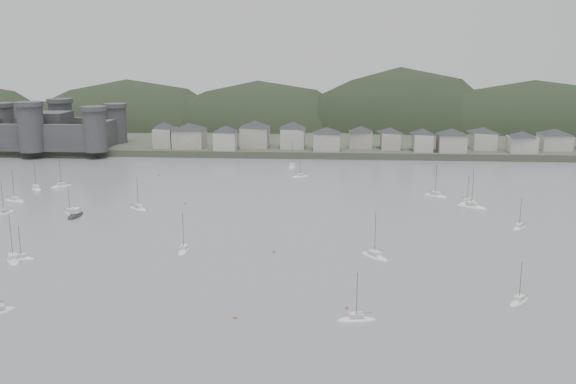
{
  "coord_description": "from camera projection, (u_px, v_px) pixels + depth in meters",
  "views": [
    {
      "loc": [
        13.62,
        -110.71,
        46.82
      ],
      "look_at": [
        0.0,
        75.0,
        6.0
      ],
      "focal_mm": 40.35,
      "sensor_mm": 36.0,
      "label": 1
    }
  ],
  "objects": [
    {
      "name": "forested_ridge",
      "position": [
        320.0,
        151.0,
        383.37
      ],
      "size": [
        851.55,
        103.94,
        102.57
      ],
      "color": "black",
      "rests_on": "ground"
    },
    {
      "name": "ground",
      "position": [
        258.0,
        311.0,
        118.85
      ],
      "size": [
        900.0,
        900.0,
        0.0
      ],
      "primitive_type": "plane",
      "color": "slate",
      "rests_on": "ground"
    },
    {
      "name": "sailboat_lead",
      "position": [
        21.0,
        258.0,
        148.27
      ],
      "size": [
        6.21,
        2.0,
        8.53
      ],
      "rotation": [
        0.0,
        0.0,
        1.57
      ],
      "color": "white",
      "rests_on": "ground"
    },
    {
      "name": "moored_fleet",
      "position": [
        247.0,
        218.0,
        183.62
      ],
      "size": [
        231.88,
        162.42,
        12.9
      ],
      "color": "white",
      "rests_on": "ground"
    },
    {
      "name": "far_shore_land",
      "position": [
        314.0,
        124.0,
        405.91
      ],
      "size": [
        900.0,
        250.0,
        3.0
      ],
      "primitive_type": "cube",
      "color": "#383D2D",
      "rests_on": "ground"
    },
    {
      "name": "mooring_buoys",
      "position": [
        249.0,
        236.0,
        165.85
      ],
      "size": [
        174.91,
        132.45,
        0.7
      ],
      "color": "#BB643E",
      "rests_on": "ground"
    },
    {
      "name": "castle",
      "position": [
        47.0,
        129.0,
        300.23
      ],
      "size": [
        66.0,
        43.0,
        20.0
      ],
      "color": "#38383A",
      "rests_on": "far_shore_land"
    },
    {
      "name": "waterfront_town",
      "position": [
        417.0,
        137.0,
        291.99
      ],
      "size": [
        451.48,
        28.46,
        12.92
      ],
      "color": "gray",
      "rests_on": "far_shore_land"
    },
    {
      "name": "motor_launch_far",
      "position": [
        75.0,
        215.0,
        186.76
      ],
      "size": [
        3.53,
        9.11,
        4.13
      ],
      "rotation": [
        0.0,
        0.0,
        3.17
      ],
      "color": "black",
      "rests_on": "ground"
    }
  ]
}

